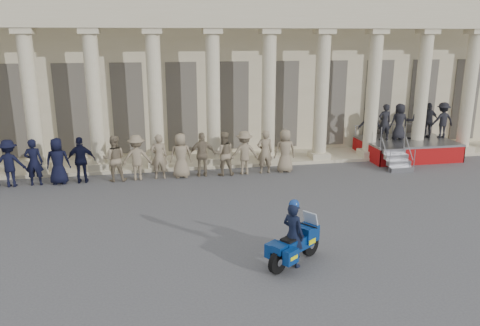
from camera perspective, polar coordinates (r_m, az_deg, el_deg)
name	(u,v)px	position (r m, az deg, el deg)	size (l,w,h in m)	color
ground	(206,238)	(14.53, -4.17, -9.06)	(90.00, 90.00, 0.00)	#464649
building	(176,62)	(27.99, -7.85, 12.16)	(40.00, 12.50, 9.00)	#C4B793
officer_rank	(61,161)	(20.66, -21.02, 0.23)	(19.97, 0.74, 1.95)	black
reviewing_stand	(408,127)	(25.05, 19.76, 4.16)	(5.17, 4.19, 2.71)	gray
motorcycle	(295,244)	(12.81, 6.76, -9.79)	(1.75, 1.45, 1.32)	black
rider	(293,233)	(12.58, 6.50, -8.49)	(0.72, 0.78, 1.87)	black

